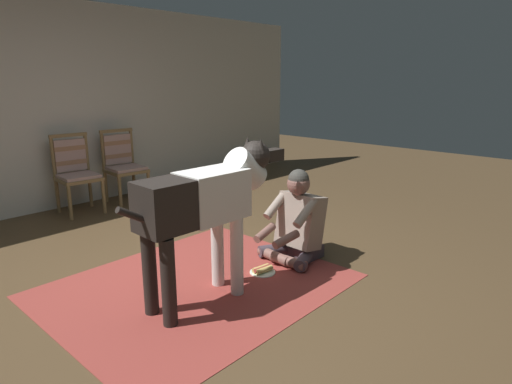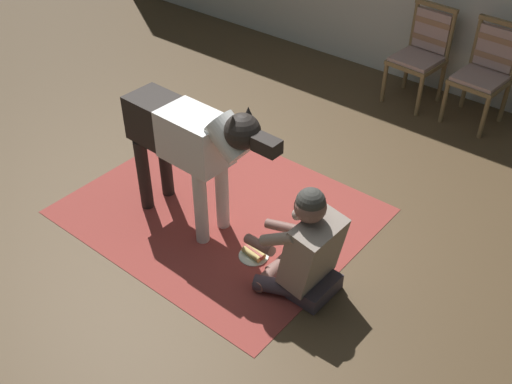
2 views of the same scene
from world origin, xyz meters
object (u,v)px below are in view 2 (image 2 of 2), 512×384
at_px(dining_chair_left_of_pair, 423,50).
at_px(large_dog, 190,140).
at_px(hot_dog_on_plate, 254,254).
at_px(person_sitting_on_floor, 306,250).
at_px(dining_chair_right_of_pair, 486,69).

relative_size(dining_chair_left_of_pair, large_dog, 0.64).
distance_m(large_dog, hot_dog_on_plate, 0.96).
xyz_separation_m(person_sitting_on_floor, large_dog, (-1.06, 0.03, 0.42)).
relative_size(dining_chair_left_of_pair, dining_chair_right_of_pair, 1.00).
distance_m(dining_chair_right_of_pair, hot_dog_on_plate, 3.01).
relative_size(large_dog, hot_dog_on_plate, 6.82).
xyz_separation_m(dining_chair_left_of_pair, person_sitting_on_floor, (0.68, -2.95, -0.19)).
bearing_deg(large_dog, hot_dog_on_plate, -1.49).
relative_size(dining_chair_right_of_pair, person_sitting_on_floor, 1.15).
bearing_deg(dining_chair_right_of_pair, large_dog, -109.70).
height_order(large_dog, hot_dog_on_plate, large_dog).
xyz_separation_m(dining_chair_left_of_pair, large_dog, (-0.39, -2.92, 0.23)).
relative_size(person_sitting_on_floor, large_dog, 0.56).
bearing_deg(person_sitting_on_floor, hot_dog_on_plate, 178.51).
bearing_deg(large_dog, person_sitting_on_floor, -1.49).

